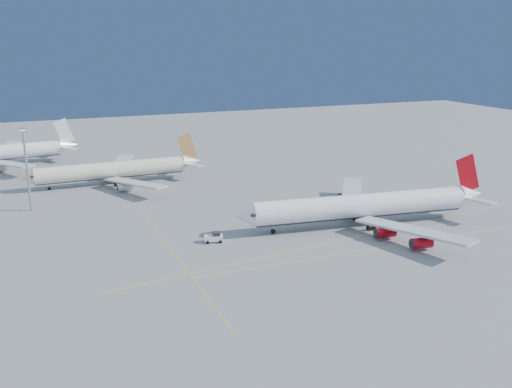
% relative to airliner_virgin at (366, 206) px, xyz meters
% --- Properties ---
extents(ground, '(500.00, 500.00, 0.00)m').
position_rel_airliner_virgin_xyz_m(ground, '(-13.85, -2.32, -5.44)').
color(ground, slate).
rests_on(ground, ground).
extents(taxiway_lines, '(118.86, 140.00, 0.02)m').
position_rel_airliner_virgin_xyz_m(taxiway_lines, '(-28.56, 4.03, -5.43)').
color(taxiway_lines, '#E2B90C').
rests_on(taxiway_lines, ground).
extents(airliner_virgin, '(73.16, 65.29, 18.05)m').
position_rel_airliner_virgin_xyz_m(airliner_virgin, '(0.00, 0.00, 0.00)').
color(airliner_virgin, white).
rests_on(airliner_virgin, ground).
extents(airliner_etihad, '(62.18, 57.58, 16.26)m').
position_rel_airliner_virgin_xyz_m(airliner_etihad, '(-55.34, 72.17, -0.49)').
color(airliner_etihad, beige).
rests_on(airliner_etihad, ground).
extents(pushback_tug, '(4.95, 3.61, 2.56)m').
position_rel_airliner_virgin_xyz_m(pushback_tug, '(-42.49, 3.03, -4.26)').
color(pushback_tug, white).
rests_on(pushback_tug, ground).
extents(light_mast, '(2.13, 2.13, 24.65)m').
position_rel_airliner_virgin_xyz_m(light_mast, '(-83.90, 49.45, 9.11)').
color(light_mast, gray).
rests_on(light_mast, ground).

